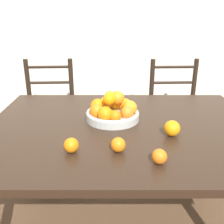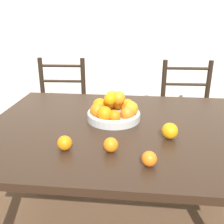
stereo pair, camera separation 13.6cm
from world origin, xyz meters
The scene contains 9 objects.
wall_back centered at (0.00, 1.59, 1.30)m, with size 8.00×0.06×2.60m.
dining_table centered at (0.00, 0.00, 0.66)m, with size 1.46×1.08×0.75m.
fruit_bowl centered at (-0.06, 0.09, 0.80)m, with size 0.30×0.30×0.16m.
orange_loose_0 centered at (0.23, -0.12, 0.79)m, with size 0.08×0.08×0.08m.
orange_loose_1 centered at (-0.03, -0.28, 0.79)m, with size 0.06×0.06×0.06m.
orange_loose_2 centered at (-0.23, -0.28, 0.79)m, with size 0.07×0.07×0.07m.
orange_loose_3 centered at (0.13, -0.37, 0.78)m, with size 0.06×0.06×0.06m.
chair_left centered at (-0.61, 0.85, 0.45)m, with size 0.44×0.42×0.94m.
chair_right centered at (0.49, 0.85, 0.45)m, with size 0.44×0.42×0.94m.
Camera 2 is at (0.08, -1.27, 1.32)m, focal length 42.00 mm.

